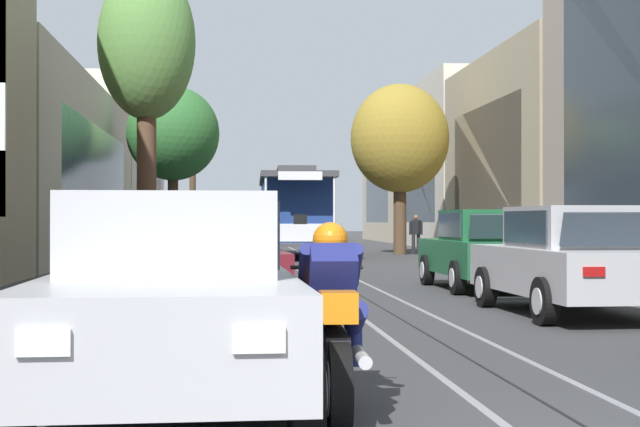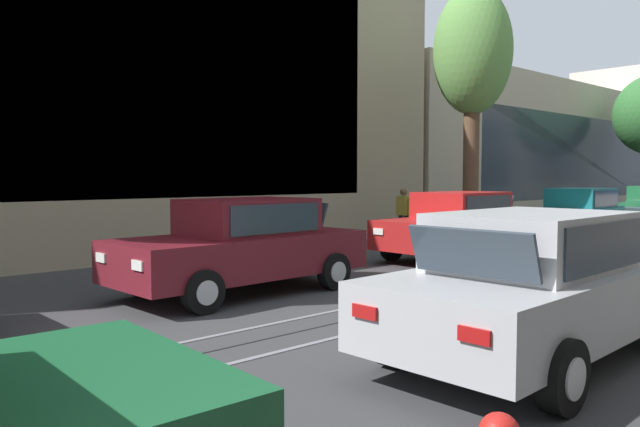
% 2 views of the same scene
% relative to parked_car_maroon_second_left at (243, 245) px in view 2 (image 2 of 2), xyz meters
% --- Properties ---
extents(building_facade_left, '(5.83, 66.65, 9.65)m').
position_rel_parked_car_maroon_second_left_xyz_m(building_facade_left, '(-7.20, 21.55, 3.46)').
color(building_facade_left, tan).
rests_on(building_facade_left, ground).
extents(parked_car_maroon_second_left, '(2.11, 4.41, 1.58)m').
position_rel_parked_car_maroon_second_left_xyz_m(parked_car_maroon_second_left, '(0.00, 0.00, 0.00)').
color(parked_car_maroon_second_left, maroon).
rests_on(parked_car_maroon_second_left, ground).
extents(parked_car_red_mid_left, '(2.02, 4.37, 1.58)m').
position_rel_parked_car_maroon_second_left_xyz_m(parked_car_red_mid_left, '(-0.02, 6.21, 0.00)').
color(parked_car_red_mid_left, red).
rests_on(parked_car_red_mid_left, ground).
extents(parked_car_teal_fourth_left, '(2.13, 4.42, 1.58)m').
position_rel_parked_car_maroon_second_left_xyz_m(parked_car_teal_fourth_left, '(-0.14, 12.79, 0.00)').
color(parked_car_teal_fourth_left, '#196B70').
rests_on(parked_car_teal_fourth_left, ground).
extents(parked_car_silver_second_right, '(2.08, 4.40, 1.58)m').
position_rel_parked_car_maroon_second_left_xyz_m(parked_car_silver_second_right, '(5.17, 0.17, 0.00)').
color(parked_car_silver_second_right, '#B7B7BC').
rests_on(parked_car_silver_second_right, ground).
extents(street_tree_kerb_left_second, '(2.27, 2.16, 7.34)m').
position_rel_parked_car_maroon_second_left_xyz_m(street_tree_kerb_left_second, '(-1.73, 9.24, 4.57)').
color(street_tree_kerb_left_second, brown).
rests_on(street_tree_kerb_left_second, ground).
extents(pedestrian_on_left_pavement, '(0.55, 0.25, 1.60)m').
position_rel_parked_car_maroon_second_left_xyz_m(pedestrian_on_left_pavement, '(-3.21, 8.02, 0.11)').
color(pedestrian_on_left_pavement, black).
rests_on(pedestrian_on_left_pavement, ground).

